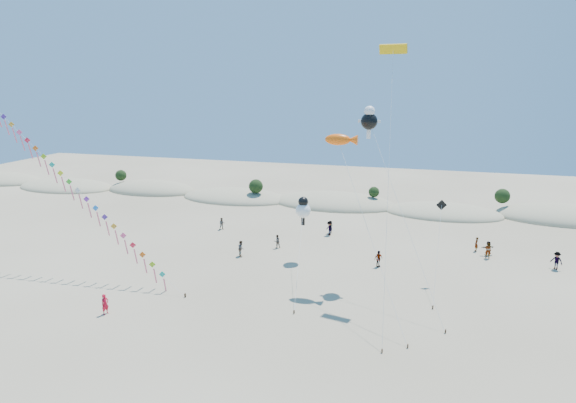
{
  "coord_description": "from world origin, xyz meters",
  "views": [
    {
      "loc": [
        12.43,
        -25.64,
        18.27
      ],
      "look_at": [
        1.38,
        14.0,
        8.0
      ],
      "focal_mm": 30.0,
      "sensor_mm": 36.0,
      "label": 1
    }
  ],
  "objects": [
    {
      "name": "beachgoers",
      "position": [
        8.4,
        26.3,
        0.83
      ],
      "size": [
        38.69,
        11.85,
        1.82
      ],
      "color": "slate",
      "rests_on": "ground"
    },
    {
      "name": "cartoon_kite_high",
      "position": [
        7.73,
        18.66,
        14.93
      ],
      "size": [
        8.39,
        10.66,
        16.19
      ],
      "color": "#3F2D1E",
      "rests_on": "ground"
    },
    {
      "name": "dune_ridge",
      "position": [
        1.06,
        45.14,
        0.11
      ],
      "size": [
        145.3,
        11.49,
        5.57
      ],
      "color": "tan",
      "rests_on": "ground"
    },
    {
      "name": "kite_train",
      "position": [
        -20.87,
        12.42,
        9.49
      ],
      "size": [
        27.0,
        6.25,
        18.58
      ],
      "color": "#3F2D1E",
      "rests_on": "ground"
    },
    {
      "name": "ground",
      "position": [
        0.0,
        0.0,
        0.0
      ],
      "size": [
        160.0,
        160.0,
        0.0
      ],
      "primitive_type": "plane",
      "color": "gray",
      "rests_on": "ground"
    },
    {
      "name": "cartoon_kite_low",
      "position": [
        1.02,
        21.13,
        5.5
      ],
      "size": [
        3.14,
        13.17,
        6.77
      ],
      "color": "#3F2D1E",
      "rests_on": "ground"
    },
    {
      "name": "parafoil_kite",
      "position": [
        9.63,
        17.2,
        20.55
      ],
      "size": [
        2.39,
        13.15,
        21.37
      ],
      "color": "#3F2D1E",
      "rests_on": "ground"
    },
    {
      "name": "dark_kite",
      "position": [
        14.48,
        17.91,
        5.47
      ],
      "size": [
        0.99,
        7.08,
        7.73
      ],
      "color": "#3F2D1E",
      "rests_on": "ground"
    },
    {
      "name": "fish_kite",
      "position": [
        5.57,
        16.58,
        13.26
      ],
      "size": [
        8.38,
        11.22,
        13.81
      ],
      "color": "#3F2D1E",
      "rests_on": "ground"
    },
    {
      "name": "flyer_foreground",
      "position": [
        -11.34,
        4.68,
        0.85
      ],
      "size": [
        0.6,
        0.73,
        1.7
      ],
      "primitive_type": "imported",
      "rotation": [
        0.0,
        0.0,
        1.21
      ],
      "color": "red",
      "rests_on": "ground"
    }
  ]
}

